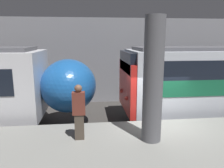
{
  "coord_description": "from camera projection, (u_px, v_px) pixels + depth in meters",
  "views": [
    {
      "loc": [
        -2.69,
        -7.56,
        3.95
      ],
      "look_at": [
        -1.75,
        0.81,
        2.21
      ],
      "focal_mm": 35.0,
      "sensor_mm": 36.0,
      "label": 1
    }
  ],
  "objects": [
    {
      "name": "ground_plane",
      "position": [
        159.0,
        143.0,
        8.45
      ],
      "size": [
        120.0,
        120.0,
        0.0
      ],
      "primitive_type": "plane",
      "color": "#33302D"
    },
    {
      "name": "platform",
      "position": [
        185.0,
        164.0,
        6.2
      ],
      "size": [
        40.0,
        4.42,
        0.95
      ],
      "color": "slate",
      "rests_on": "ground"
    },
    {
      "name": "station_rear_barrier",
      "position": [
        130.0,
        61.0,
        13.78
      ],
      "size": [
        50.0,
        0.15,
        5.21
      ],
      "color": "gray",
      "rests_on": "ground"
    },
    {
      "name": "support_pillar_near",
      "position": [
        153.0,
        81.0,
        6.27
      ],
      "size": [
        0.58,
        0.58,
        3.66
      ],
      "color": "#56565B",
      "rests_on": "platform"
    },
    {
      "name": "person_waiting",
      "position": [
        79.0,
        111.0,
        6.52
      ],
      "size": [
        0.38,
        0.24,
        1.7
      ],
      "color": "#473D33",
      "rests_on": "platform"
    }
  ]
}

